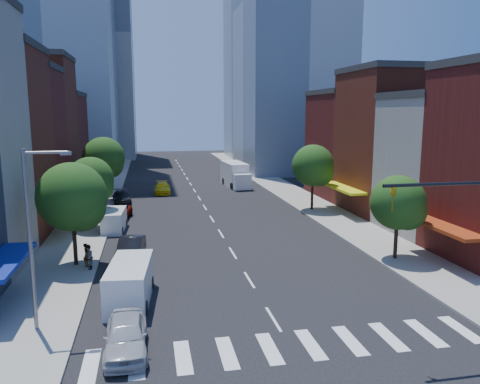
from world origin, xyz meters
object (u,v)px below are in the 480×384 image
object	(u,v)px
parked_car_second	(131,248)
parked_car_third	(117,213)
box_truck	(235,175)
traffic_car_oncoming	(227,175)
cargo_van_far	(114,221)
pedestrian_far	(88,257)
cargo_van_near	(130,284)
traffic_car_far	(242,176)
parked_car_rear	(122,197)
taxi	(162,188)
parked_car_front	(126,335)
pedestrian_near	(87,255)

from	to	relation	value
parked_car_second	parked_car_third	xyz separation A→B (m)	(-1.78, 13.46, -0.09)
box_truck	parked_car_third	bearing A→B (deg)	-133.83
parked_car_third	traffic_car_oncoming	xyz separation A→B (m)	(15.88, 27.17, -0.06)
cargo_van_far	pedestrian_far	distance (m)	11.22
traffic_car_oncoming	cargo_van_near	bearing A→B (deg)	71.09
parked_car_third	traffic_car_far	bearing A→B (deg)	61.78
box_truck	cargo_van_near	bearing A→B (deg)	-112.93
parked_car_rear	taxi	distance (m)	7.71
box_truck	pedestrian_far	world-z (taller)	box_truck
taxi	traffic_car_oncoming	distance (m)	16.32
taxi	traffic_car_far	xyz separation A→B (m)	(12.95, 9.75, -0.07)
parked_car_front	box_truck	distance (m)	48.68
parked_car_rear	pedestrian_near	distance (m)	24.15
cargo_van_near	cargo_van_far	distance (m)	17.36
box_truck	pedestrian_far	xyz separation A→B (m)	(-16.81, -34.90, -0.64)
parked_car_front	pedestrian_near	xyz separation A→B (m)	(-3.19, 12.54, 0.16)
parked_car_front	traffic_car_far	bearing A→B (deg)	72.29
parked_car_rear	taxi	world-z (taller)	taxi
parked_car_rear	pedestrian_near	world-z (taller)	pedestrian_near
parked_car_rear	traffic_car_far	world-z (taller)	parked_car_rear
parked_car_front	parked_car_rear	xyz separation A→B (m)	(-2.00, 36.66, -0.09)
cargo_van_near	traffic_car_far	bearing A→B (deg)	76.76
cargo_van_near	box_truck	size ratio (longest dim) A/B	0.64
cargo_van_near	parked_car_front	bearing A→B (deg)	-84.13
parked_car_third	box_truck	world-z (taller)	box_truck
parked_car_second	pedestrian_far	bearing A→B (deg)	-133.93
parked_car_front	taxi	bearing A→B (deg)	85.22
parked_car_front	cargo_van_far	xyz separation A→B (m)	(-2.01, 22.94, 0.16)
parked_car_front	parked_car_rear	world-z (taller)	parked_car_front
cargo_van_near	taxi	bearing A→B (deg)	90.99
parked_car_rear	taxi	size ratio (longest dim) A/B	0.97
taxi	cargo_van_far	bearing A→B (deg)	-103.35
parked_car_front	box_truck	bearing A→B (deg)	72.81
parked_car_rear	traffic_car_oncoming	distance (m)	24.03
parked_car_rear	cargo_van_near	bearing A→B (deg)	-93.01
cargo_van_far	traffic_car_far	world-z (taller)	cargo_van_far
taxi	parked_car_second	bearing A→B (deg)	-95.42
cargo_van_near	traffic_car_oncoming	distance (m)	50.92
parked_car_rear	parked_car_front	bearing A→B (deg)	-93.55
parked_car_third	traffic_car_oncoming	distance (m)	31.47
parked_car_third	pedestrian_near	world-z (taller)	pedestrian_near
parked_car_rear	cargo_van_near	size ratio (longest dim) A/B	0.87
parked_car_front	parked_car_third	xyz separation A→B (m)	(-2.00, 27.52, -0.09)
parked_car_third	pedestrian_near	size ratio (longest dim) A/B	3.14
parked_car_second	pedestrian_far	size ratio (longest dim) A/B	2.83
parked_car_third	pedestrian_far	distance (m)	15.78
pedestrian_near	traffic_car_oncoming	bearing A→B (deg)	-10.51
pedestrian_near	taxi	bearing A→B (deg)	-0.19
traffic_car_oncoming	pedestrian_far	size ratio (longest dim) A/B	2.29
parked_car_second	cargo_van_far	bearing A→B (deg)	107.91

